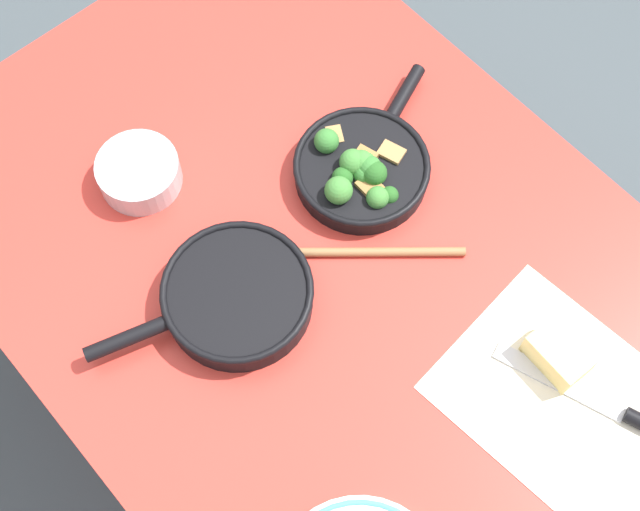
{
  "coord_description": "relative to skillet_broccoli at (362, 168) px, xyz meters",
  "views": [
    {
      "loc": [
        -0.45,
        0.4,
        2.08
      ],
      "look_at": [
        0.0,
        0.0,
        0.79
      ],
      "focal_mm": 50.0,
      "sensor_mm": 36.0,
      "label": 1
    }
  ],
  "objects": [
    {
      "name": "ground_plane",
      "position": [
        -0.07,
        0.16,
        -0.8
      ],
      "size": [
        14.0,
        14.0,
        0.0
      ],
      "primitive_type": "plane",
      "color": "#424C51"
    },
    {
      "name": "dining_table_red",
      "position": [
        -0.07,
        0.16,
        -0.11
      ],
      "size": [
        1.36,
        0.94,
        0.77
      ],
      "color": "red",
      "rests_on": "ground_plane"
    },
    {
      "name": "skillet_broccoli",
      "position": [
        0.0,
        0.0,
        0.0
      ],
      "size": [
        0.23,
        0.33,
        0.08
      ],
      "rotation": [
        0.0,
        0.0,
        5.08
      ],
      "color": "black",
      "rests_on": "dining_table_red"
    },
    {
      "name": "skillet_eggs",
      "position": [
        -0.04,
        0.3,
        -0.0
      ],
      "size": [
        0.24,
        0.36,
        0.05
      ],
      "rotation": [
        0.0,
        0.0,
        1.27
      ],
      "color": "black",
      "rests_on": "dining_table_red"
    },
    {
      "name": "wooden_spoon",
      "position": [
        -0.05,
        0.16,
        -0.02
      ],
      "size": [
        0.29,
        0.32,
        0.02
      ],
      "rotation": [
        0.0,
        0.0,
        0.85
      ],
      "color": "#996B42",
      "rests_on": "dining_table_red"
    },
    {
      "name": "parchment_sheet",
      "position": [
        -0.49,
        0.03,
        -0.03
      ],
      "size": [
        0.39,
        0.31,
        0.0
      ],
      "color": "silver",
      "rests_on": "dining_table_red"
    },
    {
      "name": "grater_knife",
      "position": [
        -0.55,
        -0.01,
        -0.02
      ],
      "size": [
        0.29,
        0.12,
        0.02
      ],
      "rotation": [
        0.0,
        0.0,
        0.33
      ],
      "color": "silver",
      "rests_on": "dining_table_red"
    },
    {
      "name": "cheese_block",
      "position": [
        -0.44,
        -0.0,
        -0.0
      ],
      "size": [
        0.1,
        0.07,
        0.05
      ],
      "color": "#EFD67A",
      "rests_on": "dining_table_red"
    },
    {
      "name": "prep_bowl_steel",
      "position": [
        0.24,
        0.28,
        -0.0
      ],
      "size": [
        0.14,
        0.14,
        0.05
      ],
      "color": "#B7B7BC",
      "rests_on": "dining_table_red"
    }
  ]
}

